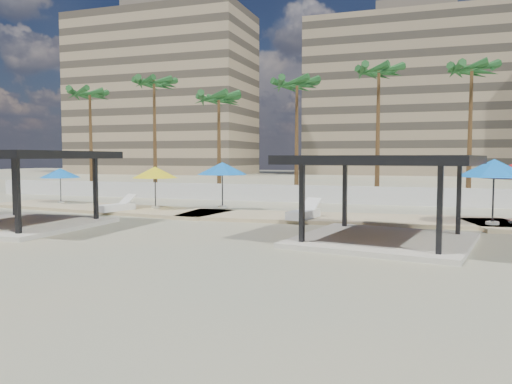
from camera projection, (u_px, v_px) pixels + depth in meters
ground at (251, 240)px, 18.98m from camera, size 200.00×200.00×0.00m
promenade at (337, 217)px, 25.57m from camera, size 44.45×7.97×0.24m
boundary_wall at (329, 195)px, 34.05m from camera, size 56.00×0.30×1.20m
building_west at (162, 94)px, 95.63m from camera, size 34.00×16.00×32.40m
building_mid at (414, 96)px, 90.36m from camera, size 38.00×16.00×30.40m
pavilion_central at (384, 191)px, 18.25m from camera, size 7.33×7.33×3.21m
pavilion_west at (15, 182)px, 22.27m from camera, size 6.79×6.79×3.42m
umbrella_a at (60, 173)px, 32.32m from camera, size 2.77×2.77×2.25m
umbrella_b at (155, 173)px, 28.86m from camera, size 3.24×3.24×2.42m
umbrella_d at (494, 168)px, 21.86m from camera, size 4.16×4.16×2.89m
umbrella_f at (222, 169)px, 29.11m from camera, size 3.38×3.38×2.68m
lounger_a at (117, 207)px, 27.69m from camera, size 1.39×2.42×0.87m
lounger_b at (304, 214)px, 24.27m from camera, size 1.29×2.55×0.92m
palm_a at (90, 98)px, 42.44m from camera, size 3.00×3.00×9.37m
palm_b at (154, 87)px, 40.84m from camera, size 3.00×3.00×10.09m
palm_c at (219, 102)px, 38.45m from camera, size 3.00×3.00×8.49m
palm_d at (297, 89)px, 37.22m from camera, size 3.00×3.00×9.43m
palm_e at (379, 76)px, 34.78m from camera, size 3.00×3.00×9.99m
palm_f at (472, 74)px, 33.05m from camera, size 3.00×3.00×9.83m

